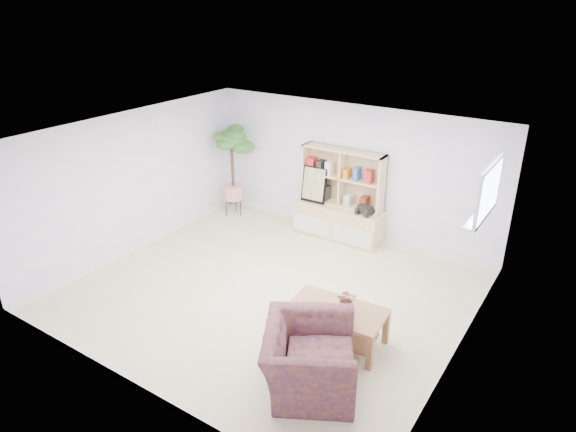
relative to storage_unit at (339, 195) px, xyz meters
The scene contains 14 objects.
floor 2.39m from the storage_unit, 88.43° to the right, with size 5.50×5.00×0.01m, color beige.
ceiling 2.74m from the storage_unit, 88.43° to the right, with size 5.50×5.00×0.01m, color white.
walls 2.27m from the storage_unit, 88.43° to the right, with size 5.51×5.01×2.40m.
baseboard 2.37m from the storage_unit, 88.43° to the right, with size 5.50×5.00×0.10m, color white, non-canonical shape.
window 3.45m from the storage_unit, 30.44° to the right, with size 0.10×0.98×0.68m, color white, non-canonical shape.
window_sill 3.30m from the storage_unit, 30.98° to the right, with size 0.14×1.00×0.04m, color white.
storage_unit is the anchor object (origin of this frame).
poster 0.50m from the storage_unit, behind, with size 0.47×0.11×0.65m, color yellow, non-canonical shape.
toy_truck 0.57m from the storage_unit, ahead, with size 0.35×0.24×0.19m, color black, non-canonical shape.
coffee_table 3.13m from the storage_unit, 62.18° to the right, with size 1.20×0.66×0.49m, color brown, non-canonical shape.
table_plant 3.09m from the storage_unit, 59.92° to the right, with size 0.26×0.22×0.28m, color #1A5D25.
floor_tree 2.25m from the storage_unit, behind, with size 0.66×0.66×1.80m, color #1E5C17, non-canonical shape.
armchair 3.93m from the storage_unit, 66.48° to the right, with size 1.15×1.00×0.85m, color #121843.
sill_plant 3.32m from the storage_unit, 30.45° to the right, with size 0.12×0.10×0.22m, color #1E5C17.
Camera 1 is at (3.84, -5.32, 4.12)m, focal length 32.00 mm.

